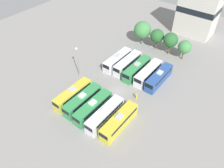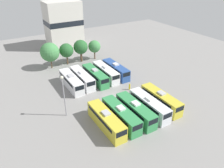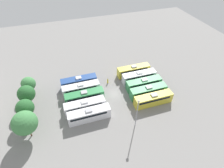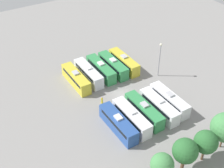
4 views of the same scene
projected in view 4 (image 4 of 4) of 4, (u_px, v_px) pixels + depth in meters
name	position (u px, v px, depth m)	size (l,w,h in m)	color
ground_plane	(121.00, 94.00, 68.61)	(116.32, 116.32, 0.00)	gray
bus_0	(124.00, 62.00, 76.22)	(2.45, 10.35, 3.37)	gold
bus_1	(113.00, 65.00, 74.96)	(2.45, 10.35, 3.37)	#338C4C
bus_2	(101.00, 69.00, 73.72)	(2.45, 10.35, 3.37)	#338C4C
bus_3	(89.00, 73.00, 72.32)	(2.45, 10.35, 3.37)	silver
bus_4	(76.00, 78.00, 70.62)	(2.45, 10.35, 3.37)	gold
bus_5	(169.00, 100.00, 64.44)	(2.45, 10.35, 3.37)	silver
bus_6	(159.00, 106.00, 62.85)	(2.45, 10.35, 3.37)	silver
bus_7	(144.00, 111.00, 61.82)	(2.45, 10.35, 3.37)	#338C4C
bus_8	(132.00, 117.00, 60.21)	(2.45, 10.35, 3.37)	white
bus_9	(118.00, 123.00, 58.88)	(2.45, 10.35, 3.37)	#284C93
worker_person	(102.00, 100.00, 65.66)	(0.36, 0.36, 1.72)	gold
light_pole	(160.00, 55.00, 70.96)	(0.60, 0.60, 8.69)	gray
tree_1	(206.00, 142.00, 51.52)	(4.11, 4.11, 6.37)	brown
tree_2	(185.00, 151.00, 49.60)	(4.25, 4.25, 6.75)	brown
tree_3	(162.00, 165.00, 48.14)	(3.78, 3.78, 5.94)	brown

